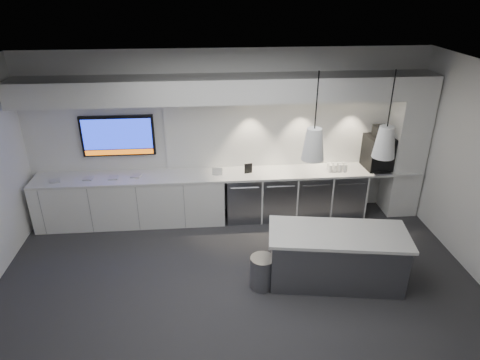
{
  "coord_description": "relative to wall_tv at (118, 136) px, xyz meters",
  "views": [
    {
      "loc": [
        -0.39,
        -4.7,
        4.03
      ],
      "look_at": [
        0.1,
        1.1,
        1.27
      ],
      "focal_mm": 32.0,
      "sensor_mm": 36.0,
      "label": 1
    }
  ],
  "objects": [
    {
      "name": "floor",
      "position": [
        1.9,
        -2.45,
        -1.56
      ],
      "size": [
        7.0,
        7.0,
        0.0
      ],
      "primitive_type": "plane",
      "color": "#2D2D30",
      "rests_on": "ground"
    },
    {
      "name": "ceiling",
      "position": [
        1.9,
        -2.45,
        1.44
      ],
      "size": [
        7.0,
        7.0,
        0.0
      ],
      "primitive_type": "plane",
      "rotation": [
        3.14,
        0.0,
        0.0
      ],
      "color": "black",
      "rests_on": "wall_back"
    },
    {
      "name": "wall_back",
      "position": [
        1.9,
        0.05,
        -0.06
      ],
      "size": [
        7.0,
        0.0,
        7.0
      ],
      "primitive_type": "plane",
      "rotation": [
        1.57,
        0.0,
        0.0
      ],
      "color": "white",
      "rests_on": "floor"
    },
    {
      "name": "back_counter",
      "position": [
        1.9,
        -0.27,
        -0.68
      ],
      "size": [
        6.8,
        0.65,
        0.04
      ],
      "primitive_type": "cube",
      "color": "white",
      "rests_on": "left_base_cabinets"
    },
    {
      "name": "left_base_cabinets",
      "position": [
        0.15,
        -0.27,
        -1.13
      ],
      "size": [
        3.3,
        0.63,
        0.86
      ],
      "primitive_type": "cube",
      "color": "white",
      "rests_on": "floor"
    },
    {
      "name": "fridge_unit_a",
      "position": [
        2.15,
        -0.27,
        -1.13
      ],
      "size": [
        0.6,
        0.61,
        0.85
      ],
      "primitive_type": "cube",
      "color": "gray",
      "rests_on": "floor"
    },
    {
      "name": "fridge_unit_b",
      "position": [
        2.78,
        -0.27,
        -1.13
      ],
      "size": [
        0.6,
        0.61,
        0.85
      ],
      "primitive_type": "cube",
      "color": "gray",
      "rests_on": "floor"
    },
    {
      "name": "fridge_unit_c",
      "position": [
        3.41,
        -0.27,
        -1.13
      ],
      "size": [
        0.6,
        0.61,
        0.85
      ],
      "primitive_type": "cube",
      "color": "gray",
      "rests_on": "floor"
    },
    {
      "name": "fridge_unit_d",
      "position": [
        4.04,
        -0.27,
        -1.13
      ],
      "size": [
        0.6,
        0.61,
        0.85
      ],
      "primitive_type": "cube",
      "color": "gray",
      "rests_on": "floor"
    },
    {
      "name": "backsplash",
      "position": [
        3.1,
        0.03,
        -0.01
      ],
      "size": [
        4.6,
        0.03,
        1.3
      ],
      "primitive_type": "cube",
      "color": "white",
      "rests_on": "wall_back"
    },
    {
      "name": "soffit",
      "position": [
        1.9,
        -0.25,
        0.84
      ],
      "size": [
        6.9,
        0.6,
        0.4
      ],
      "primitive_type": "cube",
      "color": "white",
      "rests_on": "wall_back"
    },
    {
      "name": "column",
      "position": [
        5.1,
        -0.25,
        -0.26
      ],
      "size": [
        0.55,
        0.55,
        2.6
      ],
      "primitive_type": "cube",
      "color": "white",
      "rests_on": "floor"
    },
    {
      "name": "wall_tv",
      "position": [
        0.0,
        0.0,
        0.0
      ],
      "size": [
        1.25,
        0.07,
        0.72
      ],
      "color": "black",
      "rests_on": "wall_back"
    },
    {
      "name": "island",
      "position": [
        3.31,
        -2.23,
        -1.14
      ],
      "size": [
        2.04,
        1.12,
        0.82
      ],
      "rotation": [
        0.0,
        0.0,
        -0.16
      ],
      "color": "gray",
      "rests_on": "floor"
    },
    {
      "name": "bin",
      "position": [
        2.24,
        -2.27,
        -1.31
      ],
      "size": [
        0.38,
        0.38,
        0.49
      ],
      "primitive_type": "cylinder",
      "rotation": [
        0.0,
        0.0,
        0.08
      ],
      "color": "gray",
      "rests_on": "floor"
    },
    {
      "name": "coffee_machine",
      "position": [
        4.58,
        -0.25,
        -0.33
      ],
      "size": [
        0.46,
        0.63,
        0.79
      ],
      "rotation": [
        0.0,
        0.0,
        0.07
      ],
      "color": "black",
      "rests_on": "back_counter"
    },
    {
      "name": "sign_black",
      "position": [
        2.24,
        -0.29,
        -0.57
      ],
      "size": [
        0.14,
        0.05,
        0.18
      ],
      "primitive_type": "cube",
      "rotation": [
        0.0,
        0.0,
        0.23
      ],
      "color": "black",
      "rests_on": "back_counter"
    },
    {
      "name": "sign_white",
      "position": [
        1.69,
        -0.32,
        -0.59
      ],
      "size": [
        0.18,
        0.06,
        0.14
      ],
      "primitive_type": "cube",
      "rotation": [
        0.0,
        0.0,
        -0.2
      ],
      "color": "white",
      "rests_on": "back_counter"
    },
    {
      "name": "cup_cluster",
      "position": [
        3.83,
        -0.33,
        -0.59
      ],
      "size": [
        0.34,
        0.16,
        0.14
      ],
      "primitive_type": null,
      "color": "white",
      "rests_on": "back_counter"
    },
    {
      "name": "tray_a",
      "position": [
        -1.07,
        -0.36,
        -0.65
      ],
      "size": [
        0.2,
        0.2,
        0.02
      ],
      "primitive_type": "cube",
      "rotation": [
        0.0,
        0.0,
        0.32
      ],
      "color": "#B8B8B8",
      "rests_on": "back_counter"
    },
    {
      "name": "tray_b",
      "position": [
        -0.53,
        -0.31,
        -0.65
      ],
      "size": [
        0.17,
        0.17,
        0.02
      ],
      "primitive_type": "cube",
      "rotation": [
        0.0,
        0.0,
        -0.07
      ],
      "color": "#B8B8B8",
      "rests_on": "back_counter"
    },
    {
      "name": "tray_c",
      "position": [
        -0.1,
        -0.32,
        -0.65
      ],
      "size": [
        0.17,
        0.17,
        0.02
      ],
      "primitive_type": "cube",
      "rotation": [
        0.0,
        0.0,
        0.05
      ],
      "color": "#B8B8B8",
      "rests_on": "back_counter"
    },
    {
      "name": "tray_d",
      "position": [
        0.28,
        -0.27,
        -0.65
      ],
      "size": [
        0.19,
        0.19,
        0.02
      ],
      "primitive_type": "cube",
      "rotation": [
        0.0,
        0.0,
        -0.22
      ],
      "color": "#B8B8B8",
      "rests_on": "back_counter"
    },
    {
      "name": "pendant_left",
      "position": [
        2.85,
        -2.23,
        0.59
      ],
      "size": [
        0.29,
        0.29,
        1.11
      ],
      "color": "white",
      "rests_on": "ceiling"
    },
    {
      "name": "pendant_right",
      "position": [
        3.77,
        -2.23,
        0.59
      ],
      "size": [
        0.29,
        0.29,
        1.11
      ],
      "color": "white",
      "rests_on": "ceiling"
    }
  ]
}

